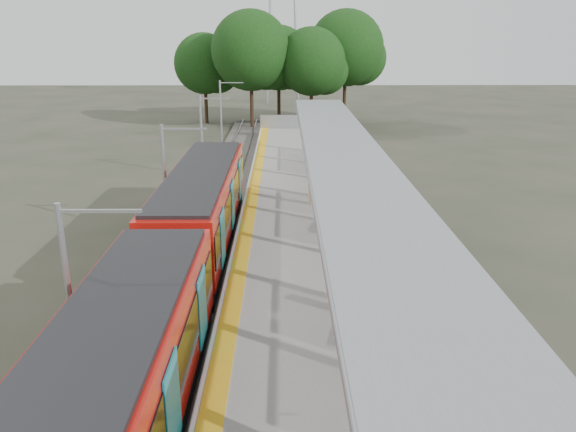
# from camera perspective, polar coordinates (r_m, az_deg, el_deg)

# --- Properties ---
(trackbed) EXTENTS (3.00, 70.00, 0.24)m
(trackbed) POSITION_cam_1_polar(r_m,az_deg,el_deg) (27.62, -7.93, -1.36)
(trackbed) COLOR #59544C
(trackbed) RESTS_ON ground
(platform) EXTENTS (6.00, 50.00, 1.00)m
(platform) POSITION_cam_1_polar(r_m,az_deg,el_deg) (27.28, 1.45, -0.60)
(platform) COLOR gray
(platform) RESTS_ON ground
(tactile_strip) EXTENTS (0.60, 50.00, 0.02)m
(tactile_strip) POSITION_cam_1_polar(r_m,az_deg,el_deg) (27.15, -3.93, 0.42)
(tactile_strip) COLOR yellow
(tactile_strip) RESTS_ON platform
(end_fence) EXTENTS (6.00, 0.10, 1.20)m
(end_fence) POSITION_cam_1_polar(r_m,az_deg,el_deg) (51.35, 0.55, 9.57)
(end_fence) COLOR #9EA0A5
(end_fence) RESTS_ON platform
(train) EXTENTS (2.74, 27.60, 3.62)m
(train) POSITION_cam_1_polar(r_m,az_deg,el_deg) (18.43, -11.74, -5.29)
(train) COLOR black
(train) RESTS_ON ground
(canopy) EXTENTS (3.27, 38.00, 3.66)m
(canopy) POSITION_cam_1_polar(r_m,az_deg,el_deg) (22.71, 5.91, 5.17)
(canopy) COLOR #9EA0A5
(canopy) RESTS_ON platform
(tree_cluster) EXTENTS (21.77, 12.46, 11.63)m
(tree_cluster) POSITION_cam_1_polar(r_m,az_deg,el_deg) (59.16, -0.30, 16.06)
(tree_cluster) COLOR #382316
(tree_cluster) RESTS_ON ground
(catenary_masts) EXTENTS (2.08, 48.16, 5.40)m
(catenary_masts) POSITION_cam_1_polar(r_m,az_deg,el_deg) (26.16, -12.20, 3.68)
(catenary_masts) COLOR #9EA0A5
(catenary_masts) RESTS_ON ground
(bench_near) EXTENTS (0.75, 1.48, 0.97)m
(bench_near) POSITION_cam_1_polar(r_m,az_deg,el_deg) (15.81, 11.18, -11.61)
(bench_near) COLOR #0E1F49
(bench_near) RESTS_ON platform
(bench_mid) EXTENTS (0.68, 1.40, 0.92)m
(bench_mid) POSITION_cam_1_polar(r_m,az_deg,el_deg) (24.16, 6.34, -0.75)
(bench_mid) COLOR #0E1F49
(bench_mid) RESTS_ON platform
(bench_far) EXTENTS (0.99, 1.53, 1.00)m
(bench_far) POSITION_cam_1_polar(r_m,az_deg,el_deg) (40.36, 4.57, 7.05)
(bench_far) COLOR #0E1F49
(bench_far) RESTS_ON platform
(info_pillar_far) EXTENTS (0.45, 0.45, 1.99)m
(info_pillar_far) POSITION_cam_1_polar(r_m,az_deg,el_deg) (28.17, 2.52, 2.90)
(info_pillar_far) COLOR beige
(info_pillar_far) RESTS_ON platform
(litter_bin) EXTENTS (0.46, 0.46, 0.88)m
(litter_bin) POSITION_cam_1_polar(r_m,az_deg,el_deg) (17.65, 5.31, -8.25)
(litter_bin) COLOR #9EA0A5
(litter_bin) RESTS_ON platform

